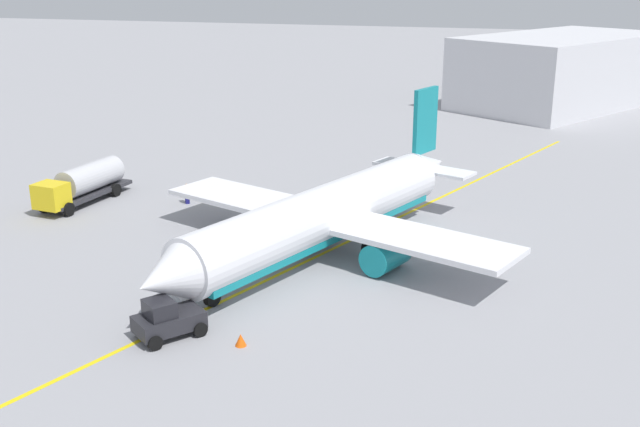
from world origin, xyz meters
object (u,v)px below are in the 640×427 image
pushback_tug (167,319)px  safety_cone_nose (241,340)px  airplane (324,216)px  fuel_tanker (82,183)px  refueling_worker (187,194)px

pushback_tug → safety_cone_nose: pushback_tug is taller
airplane → pushback_tug: airplane is taller
fuel_tanker → airplane: bearing=75.7°
refueling_worker → safety_cone_nose: 26.08m
pushback_tug → refueling_worker: 24.26m
pushback_tug → refueling_worker: size_ratio=2.39×
airplane → safety_cone_nose: airplane is taller
airplane → safety_cone_nose: bearing=-2.1°
fuel_tanker → refueling_worker: size_ratio=5.81×
pushback_tug → safety_cone_nose: 4.20m
airplane → refueling_worker: bearing=-119.5°
airplane → fuel_tanker: size_ratio=3.18×
fuel_tanker → pushback_tug: (20.08, 17.83, -0.71)m
fuel_tanker → pushback_tug: fuel_tanker is taller
refueling_worker → safety_cone_nose: bearing=31.5°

